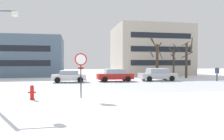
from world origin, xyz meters
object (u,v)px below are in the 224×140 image
Objects in this scene: fire_hydrant at (32,92)px; pedestrian_crossing at (217,72)px; parked_car_silver at (157,74)px; parked_car_white at (69,76)px; stop_sign at (81,67)px; parked_car_red at (115,75)px.

pedestrian_crossing is at bearing 25.38° from fire_hydrant.
parked_car_white is at bearing 179.83° from parked_car_silver.
parked_car_white is 17.92m from pedestrian_crossing.
stop_sign is at bearing -131.53° from parked_car_silver.
fire_hydrant is (-2.89, -0.02, -1.50)m from stop_sign.
pedestrian_crossing is at bearing -14.62° from parked_car_silver.
parked_car_white is at bearing 80.18° from fire_hydrant.
stop_sign reaches higher than pedestrian_crossing.
parked_car_silver is at bearing 41.21° from fire_hydrant.
stop_sign is 11.31m from parked_car_white.
parked_car_silver is at bearing -0.62° from parked_car_red.
parked_car_red is (7.36, 11.25, 0.31)m from fire_hydrant.
pedestrian_crossing is at bearing -8.62° from parked_car_red.
parked_car_red is (5.42, 0.03, 0.06)m from parked_car_white.
parked_car_red is 2.40× the size of pedestrian_crossing.
parked_car_silver is (5.42, -0.06, 0.01)m from parked_car_red.
parked_car_silver is (12.78, 11.20, 0.32)m from fire_hydrant.
parked_car_red is at bearing 179.38° from parked_car_silver.
stop_sign is 3.26m from fire_hydrant.
pedestrian_crossing reaches higher than parked_car_red.
parked_car_red is 12.54m from pedestrian_crossing.
parked_car_silver reaches higher than fire_hydrant.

